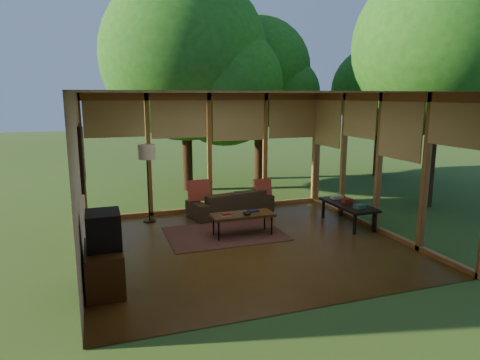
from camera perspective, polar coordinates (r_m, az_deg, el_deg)
name	(u,v)px	position (r m, az deg, el deg)	size (l,w,h in m)	color
floor	(246,244)	(7.81, 0.87, -8.59)	(5.50, 5.50, 0.00)	#573916
ceiling	(247,92)	(7.35, 0.93, 11.63)	(5.50, 5.50, 0.00)	silver
wall_left	(79,181)	(7.03, -20.67, -0.14)	(0.04, 5.00, 2.70)	silver
wall_front	(317,205)	(5.24, 10.28, -3.31)	(5.50, 0.04, 2.70)	silver
window_wall_back	(209,153)	(9.82, -4.09, 3.61)	(5.50, 0.12, 2.70)	#9D6430
window_wall_right	(379,163)	(8.78, 18.03, 2.17)	(0.12, 5.00, 2.70)	#9D6430
exterior_lawn	(362,161)	(18.43, 15.97, 2.50)	(40.00, 40.00, 0.00)	#395921
tree_nw	(185,57)	(12.14, -7.39, 15.94)	(4.53, 4.53, 5.93)	#321D12
tree_ne	(258,70)	(13.77, 2.47, 14.46)	(3.22, 3.22, 5.05)	#321D12
tree_se	(435,47)	(11.05, 24.60, 15.84)	(3.72, 3.72, 5.59)	#321D12
tree_far	(377,91)	(14.74, 17.77, 11.21)	(2.90, 2.90, 4.24)	#321D12
rug	(225,234)	(8.39, -2.03, -7.15)	(2.23, 1.58, 0.01)	brown
sofa	(231,202)	(9.65, -1.24, -2.99)	(1.91, 0.75, 0.56)	#3B2C1D
pillow_left	(199,191)	(9.33, -5.55, -1.44)	(0.46, 0.15, 0.46)	maroon
pillow_right	(263,188)	(9.79, 3.03, -1.02)	(0.39, 0.13, 0.39)	maroon
ct_book_lower	(226,215)	(8.04, -1.89, -4.73)	(0.18, 0.14, 0.03)	#B2AAA1
ct_book_upper	(226,214)	(8.03, -1.89, -4.52)	(0.17, 0.13, 0.03)	maroon
ct_book_side	(253,211)	(8.35, 1.79, -4.12)	(0.19, 0.15, 0.03)	#161A32
ct_bowl	(247,213)	(8.11, 0.92, -4.42)	(0.16, 0.16, 0.07)	black
media_cabinet	(104,268)	(6.33, -17.63, -11.10)	(0.50, 1.00, 0.60)	#4C2D14
television	(103,230)	(6.15, -17.75, -6.33)	(0.45, 0.55, 0.50)	black
console_book_a	(360,206)	(8.79, 15.67, -3.39)	(0.22, 0.16, 0.08)	#345B4E
console_book_b	(347,201)	(9.15, 14.08, -2.70)	(0.20, 0.14, 0.09)	maroon
console_book_c	(337,197)	(9.47, 12.76, -2.23)	(0.24, 0.18, 0.07)	#B2AAA1
floor_lamp	(147,156)	(9.08, -12.31, 3.10)	(0.36, 0.36, 1.65)	black
coffee_table	(243,215)	(8.20, 0.35, -4.75)	(1.20, 0.50, 0.43)	#4C2D14
side_console	(348,206)	(9.13, 14.22, -3.32)	(0.60, 1.40, 0.46)	black
wall_painting	(82,156)	(8.38, -20.30, 3.00)	(0.06, 1.35, 1.15)	black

